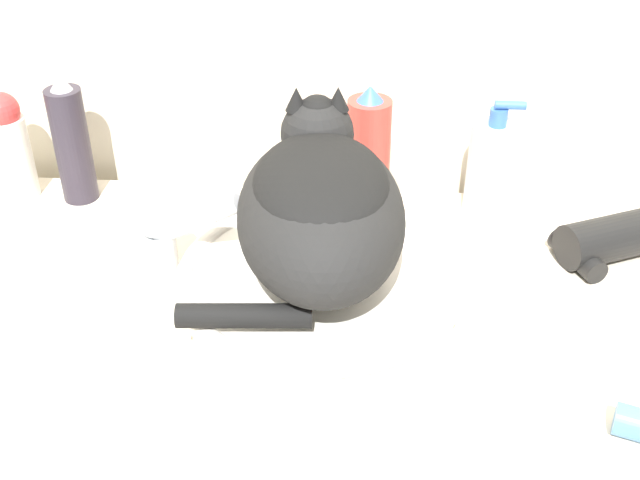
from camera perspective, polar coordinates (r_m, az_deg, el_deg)
sink_basin at (r=0.99m, az=0.05°, el=-3.12°), size 0.36×0.36×0.05m
cat at (r=0.94m, az=-0.01°, el=2.67°), size 0.27×0.33×0.18m
faucet at (r=1.02m, az=-10.89°, el=0.57°), size 0.14×0.06×0.14m
soap_pump_bottle at (r=1.17m, az=12.10°, el=4.96°), size 0.07×0.07×0.18m
spray_bottle_trigger at (r=1.15m, az=3.44°, el=6.13°), size 0.06×0.06×0.19m
hairspray_can_black at (r=1.23m, az=-17.24°, el=6.60°), size 0.05×0.05×0.20m
lotion_bottle_white at (r=1.27m, az=-21.22°, el=6.24°), size 0.06×0.06×0.17m
hair_dryer at (r=1.13m, az=19.69°, el=-0.04°), size 0.16×0.12×0.06m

